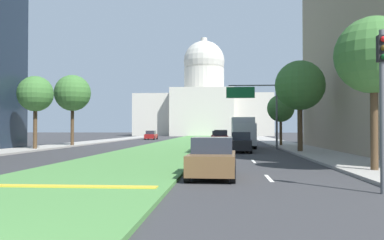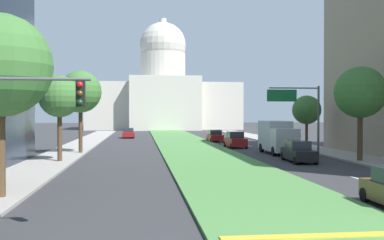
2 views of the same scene
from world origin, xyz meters
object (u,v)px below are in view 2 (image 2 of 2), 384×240
(sedan_very_far, at_px, (129,133))
(box_truck_delivery, at_px, (277,137))
(capitol_building, at_px, (163,95))
(sedan_distant, at_px, (235,140))
(sedan_far_horizon, at_px, (215,136))
(street_tree_right_mid, at_px, (360,93))
(overhead_guide_sign, at_px, (300,106))
(street_tree_left_far, at_px, (80,92))
(sedan_midblock, at_px, (298,152))
(street_tree_left_mid, at_px, (60,97))
(street_tree_left_near, at_px, (0,66))
(street_tree_right_far, at_px, (307,110))
(traffic_light_near_left, at_px, (14,119))

(sedan_very_far, xyz_separation_m, box_truck_delivery, (15.20, -30.37, 0.91))
(capitol_building, bearing_deg, sedan_distant, -85.39)
(sedan_far_horizon, height_order, box_truck_delivery, box_truck_delivery)
(capitol_building, distance_m, street_tree_right_mid, 81.62)
(overhead_guide_sign, xyz_separation_m, sedan_far_horizon, (-4.29, 22.15, -3.84))
(street_tree_left_far, height_order, sedan_very_far, street_tree_left_far)
(capitol_building, bearing_deg, box_truck_delivery, -84.04)
(street_tree_right_mid, relative_size, sedan_midblock, 1.62)
(capitol_building, distance_m, street_tree_left_mid, 79.35)
(street_tree_left_near, bearing_deg, sedan_distant, 60.20)
(street_tree_left_near, relative_size, sedan_distant, 1.84)
(capitol_building, distance_m, street_tree_left_near, 94.94)
(street_tree_left_near, height_order, street_tree_right_far, street_tree_left_near)
(sedan_very_far, relative_size, box_truck_delivery, 0.64)
(traffic_light_near_left, height_order, overhead_guide_sign, overhead_guide_sign)
(street_tree_left_mid, bearing_deg, sedan_very_far, 82.84)
(traffic_light_near_left, xyz_separation_m, street_tree_left_mid, (-2.50, 22.72, 1.48))
(sedan_very_far, bearing_deg, overhead_guide_sign, -63.26)
(street_tree_left_near, distance_m, sedan_very_far, 52.48)
(capitol_building, height_order, overhead_guide_sign, capitol_building)
(sedan_midblock, bearing_deg, overhead_guide_sign, 69.06)
(street_tree_right_far, relative_size, sedan_very_far, 1.43)
(sedan_far_horizon, bearing_deg, street_tree_left_near, -112.08)
(street_tree_left_near, distance_m, street_tree_left_far, 23.53)
(street_tree_left_near, xyz_separation_m, sedan_far_horizon, (16.75, 41.29, -5.35))
(street_tree_left_far, bearing_deg, sedan_far_horizon, 47.71)
(sedan_very_far, bearing_deg, box_truck_delivery, -63.42)
(street_tree_left_mid, relative_size, street_tree_right_far, 1.19)
(street_tree_right_mid, xyz_separation_m, street_tree_right_far, (0.11, 12.21, -1.32))
(traffic_light_near_left, height_order, sedan_far_horizon, traffic_light_near_left)
(street_tree_right_mid, bearing_deg, sedan_distant, 111.98)
(street_tree_left_near, relative_size, sedan_midblock, 1.78)
(capitol_building, distance_m, overhead_guide_sign, 75.63)
(capitol_building, height_order, sedan_midblock, capitol_building)
(street_tree_right_mid, xyz_separation_m, sedan_midblock, (-4.88, 0.76, -4.82))
(street_tree_right_mid, relative_size, sedan_far_horizon, 1.68)
(sedan_distant, bearing_deg, street_tree_left_mid, -140.36)
(sedan_distant, distance_m, box_truck_delivery, 8.88)
(traffic_light_near_left, xyz_separation_m, sedan_midblock, (16.71, 21.12, -2.98))
(street_tree_left_mid, xyz_separation_m, sedan_very_far, (4.55, 36.22, -4.51))
(street_tree_left_mid, relative_size, sedan_far_horizon, 1.52)
(street_tree_right_far, bearing_deg, street_tree_left_mid, -157.85)
(sedan_distant, bearing_deg, overhead_guide_sign, -71.13)
(capitol_building, bearing_deg, street_tree_right_far, -80.05)
(capitol_building, xyz_separation_m, street_tree_left_near, (-12.11, -94.13, -2.56))
(street_tree_left_far, bearing_deg, sedan_midblock, -26.67)
(capitol_building, relative_size, street_tree_left_far, 4.62)
(capitol_building, xyz_separation_m, overhead_guide_sign, (8.93, -74.99, -4.08))
(street_tree_left_mid, bearing_deg, overhead_guide_sign, 9.01)
(overhead_guide_sign, height_order, box_truck_delivery, overhead_guide_sign)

